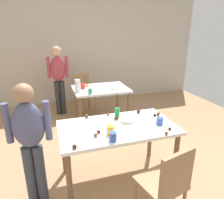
# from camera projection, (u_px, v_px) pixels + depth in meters

# --- Properties ---
(ground_plane) EXTENTS (6.40, 6.40, 0.00)m
(ground_plane) POSITION_uv_depth(u_px,v_px,m) (124.00, 173.00, 2.79)
(ground_plane) COLOR #9E7A56
(wall_back) EXTENTS (6.40, 0.10, 2.60)m
(wall_back) POSITION_uv_depth(u_px,v_px,m) (80.00, 51.00, 5.24)
(wall_back) COLOR #BCB2A3
(wall_back) RESTS_ON ground_plane
(dining_table_near) EXTENTS (1.38, 0.77, 0.75)m
(dining_table_near) POSITION_uv_depth(u_px,v_px,m) (117.00, 133.00, 2.50)
(dining_table_near) COLOR white
(dining_table_near) RESTS_ON ground_plane
(dining_table_far) EXTENTS (1.05, 0.77, 0.75)m
(dining_table_far) POSITION_uv_depth(u_px,v_px,m) (101.00, 93.00, 4.07)
(dining_table_far) COLOR silver
(dining_table_far) RESTS_ON ground_plane
(chair_near_table) EXTENTS (0.48, 0.48, 0.87)m
(chair_near_table) POSITION_uv_depth(u_px,v_px,m) (167.00, 182.00, 1.93)
(chair_near_table) COLOR olive
(chair_near_table) RESTS_ON ground_plane
(chair_far_table) EXTENTS (0.48, 0.48, 0.87)m
(chair_far_table) POSITION_uv_depth(u_px,v_px,m) (84.00, 91.00, 4.72)
(chair_far_table) COLOR olive
(chair_far_table) RESTS_ON ground_plane
(person_girl_near) EXTENTS (0.46, 0.24, 1.37)m
(person_girl_near) POSITION_uv_depth(u_px,v_px,m) (30.00, 137.00, 2.11)
(person_girl_near) COLOR #383D4C
(person_girl_near) RESTS_ON ground_plane
(person_adult_far) EXTENTS (0.45, 0.22, 1.51)m
(person_adult_far) POSITION_uv_depth(u_px,v_px,m) (58.00, 75.00, 4.44)
(person_adult_far) COLOR #28282D
(person_adult_far) RESTS_ON ground_plane
(mixing_bowl) EXTENTS (0.17, 0.17, 0.08)m
(mixing_bowl) POSITION_uv_depth(u_px,v_px,m) (127.00, 119.00, 2.58)
(mixing_bowl) COLOR white
(mixing_bowl) RESTS_ON dining_table_near
(soda_can) EXTENTS (0.07, 0.07, 0.12)m
(soda_can) POSITION_uv_depth(u_px,v_px,m) (117.00, 112.00, 2.71)
(soda_can) COLOR #198438
(soda_can) RESTS_ON dining_table_near
(fork_near) EXTENTS (0.17, 0.02, 0.01)m
(fork_near) POSITION_uv_depth(u_px,v_px,m) (130.00, 114.00, 2.81)
(fork_near) COLOR silver
(fork_near) RESTS_ON dining_table_near
(cup_near_0) EXTENTS (0.08, 0.08, 0.10)m
(cup_near_0) POSITION_uv_depth(u_px,v_px,m) (113.00, 137.00, 2.13)
(cup_near_0) COLOR #3351B2
(cup_near_0) RESTS_ON dining_table_near
(cup_near_1) EXTENTS (0.08, 0.08, 0.09)m
(cup_near_1) POSITION_uv_depth(u_px,v_px,m) (160.00, 121.00, 2.50)
(cup_near_1) COLOR #3351B2
(cup_near_1) RESTS_ON dining_table_near
(cup_near_2) EXTENTS (0.08, 0.08, 0.11)m
(cup_near_2) POSITION_uv_depth(u_px,v_px,m) (110.00, 130.00, 2.26)
(cup_near_2) COLOR yellow
(cup_near_2) RESTS_ON dining_table_near
(cake_ball_0) EXTENTS (0.04, 0.04, 0.04)m
(cake_ball_0) POSITION_uv_depth(u_px,v_px,m) (96.00, 135.00, 2.22)
(cake_ball_0) COLOR brown
(cake_ball_0) RESTS_ON dining_table_near
(cake_ball_1) EXTENTS (0.04, 0.04, 0.04)m
(cake_ball_1) POSITION_uv_depth(u_px,v_px,m) (170.00, 129.00, 2.36)
(cake_ball_1) COLOR #3D2319
(cake_ball_1) RESTS_ON dining_table_near
(cake_ball_2) EXTENTS (0.05, 0.05, 0.05)m
(cake_ball_2) POSITION_uv_depth(u_px,v_px,m) (138.00, 111.00, 2.83)
(cake_ball_2) COLOR #3D2319
(cake_ball_2) RESTS_ON dining_table_near
(cake_ball_3) EXTENTS (0.04, 0.04, 0.04)m
(cake_ball_3) POSITION_uv_depth(u_px,v_px,m) (99.00, 132.00, 2.29)
(cake_ball_3) COLOR #3D2319
(cake_ball_3) RESTS_ON dining_table_near
(cake_ball_4) EXTENTS (0.04, 0.04, 0.04)m
(cake_ball_4) POSITION_uv_depth(u_px,v_px,m) (155.00, 115.00, 2.73)
(cake_ball_4) COLOR #3D2319
(cake_ball_4) RESTS_ON dining_table_near
(cake_ball_5) EXTENTS (0.05, 0.05, 0.05)m
(cake_ball_5) POSITION_uv_depth(u_px,v_px,m) (116.00, 118.00, 2.63)
(cake_ball_5) COLOR #3D2319
(cake_ball_5) RESTS_ON dining_table_near
(cake_ball_6) EXTENTS (0.04, 0.04, 0.04)m
(cake_ball_6) POSITION_uv_depth(u_px,v_px,m) (166.00, 133.00, 2.26)
(cake_ball_6) COLOR brown
(cake_ball_6) RESTS_ON dining_table_near
(cake_ball_7) EXTENTS (0.05, 0.05, 0.05)m
(cake_ball_7) POSITION_uv_depth(u_px,v_px,m) (75.00, 147.00, 2.00)
(cake_ball_7) COLOR #3D2319
(cake_ball_7) RESTS_ON dining_table_near
(cake_ball_8) EXTENTS (0.04, 0.04, 0.04)m
(cake_ball_8) POSITION_uv_depth(u_px,v_px,m) (108.00, 114.00, 2.76)
(cake_ball_8) COLOR brown
(cake_ball_8) RESTS_ON dining_table_near
(cake_ball_9) EXTENTS (0.05, 0.05, 0.05)m
(cake_ball_9) POSITION_uv_depth(u_px,v_px,m) (158.00, 114.00, 2.76)
(cake_ball_9) COLOR brown
(cake_ball_9) RESTS_ON dining_table_near
(cake_ball_10) EXTENTS (0.05, 0.05, 0.05)m
(cake_ball_10) POSITION_uv_depth(u_px,v_px,m) (87.00, 116.00, 2.68)
(cake_ball_10) COLOR brown
(cake_ball_10) RESTS_ON dining_table_near
(pitcher_far) EXTENTS (0.11, 0.11, 0.22)m
(pitcher_far) POSITION_uv_depth(u_px,v_px,m) (78.00, 86.00, 3.78)
(pitcher_far) COLOR white
(pitcher_far) RESTS_ON dining_table_far
(cup_far_0) EXTENTS (0.07, 0.07, 0.09)m
(cup_far_0) POSITION_uv_depth(u_px,v_px,m) (90.00, 91.00, 3.67)
(cup_far_0) COLOR green
(cup_far_0) RESTS_ON dining_table_far
(cup_far_1) EXTENTS (0.08, 0.08, 0.10)m
(cup_far_1) POSITION_uv_depth(u_px,v_px,m) (83.00, 86.00, 3.97)
(cup_far_1) COLOR red
(cup_far_1) RESTS_ON dining_table_far
(donut_far_0) EXTENTS (0.13, 0.13, 0.04)m
(donut_far_0) POSITION_uv_depth(u_px,v_px,m) (114.00, 88.00, 3.94)
(donut_far_0) COLOR white
(donut_far_0) RESTS_ON dining_table_far
(donut_far_1) EXTENTS (0.13, 0.13, 0.04)m
(donut_far_1) POSITION_uv_depth(u_px,v_px,m) (82.00, 86.00, 4.07)
(donut_far_1) COLOR gold
(donut_far_1) RESTS_ON dining_table_far
(donut_far_2) EXTENTS (0.12, 0.12, 0.03)m
(donut_far_2) POSITION_uv_depth(u_px,v_px,m) (86.00, 85.00, 4.15)
(donut_far_2) COLOR gold
(donut_far_2) RESTS_ON dining_table_far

